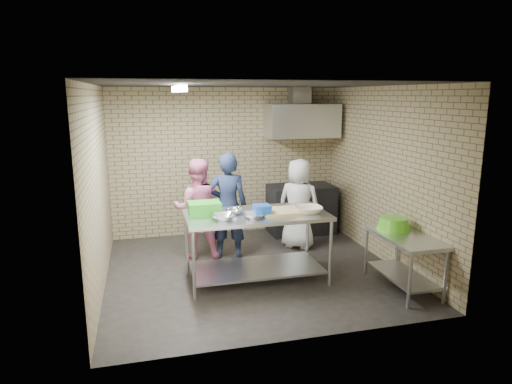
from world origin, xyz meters
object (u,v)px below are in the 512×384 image
(woman_white, at_px, (299,204))
(green_basin, at_px, (394,224))
(green_crate, at_px, (204,208))
(blue_tub, at_px, (262,210))
(stove, at_px, (301,209))
(man_navy, at_px, (228,206))
(prep_table, at_px, (256,247))
(side_counter, at_px, (403,262))
(woman_pink, at_px, (197,209))
(bottle_red, at_px, (301,124))

(woman_white, bearing_deg, green_basin, 153.57)
(green_crate, bearing_deg, blue_tub, -16.35)
(stove, relative_size, blue_tub, 5.55)
(green_crate, height_order, man_navy, man_navy)
(woman_white, bearing_deg, blue_tub, 91.38)
(man_navy, distance_m, woman_white, 1.27)
(prep_table, bearing_deg, man_navy, 101.63)
(side_counter, height_order, stove, stove)
(side_counter, height_order, man_navy, man_navy)
(blue_tub, xyz_separation_m, woman_white, (1.00, 1.29, -0.28))
(side_counter, height_order, green_crate, green_crate)
(side_counter, bearing_deg, woman_white, 112.19)
(green_basin, bearing_deg, green_crate, 166.23)
(green_basin, height_order, woman_pink, woman_pink)
(green_basin, bearing_deg, prep_table, 164.71)
(blue_tub, height_order, woman_pink, woman_pink)
(side_counter, xyz_separation_m, blue_tub, (-1.78, 0.65, 0.67))
(side_counter, distance_m, stove, 2.79)
(stove, distance_m, blue_tub, 2.56)
(side_counter, relative_size, green_crate, 2.77)
(stove, height_order, green_basin, green_basin)
(side_counter, distance_m, woman_pink, 3.17)
(stove, bearing_deg, woman_white, -112.65)
(blue_tub, distance_m, bottle_red, 2.90)
(woman_white, bearing_deg, side_counter, 151.22)
(side_counter, bearing_deg, prep_table, 157.87)
(man_navy, bearing_deg, woman_pink, -3.71)
(prep_table, xyz_separation_m, man_navy, (-0.21, 1.01, 0.36))
(prep_table, xyz_separation_m, woman_white, (1.05, 1.19, 0.28))
(woman_white, bearing_deg, man_navy, 47.37)
(side_counter, xyz_separation_m, green_basin, (-0.02, 0.25, 0.46))
(blue_tub, relative_size, green_basin, 0.47)
(bottle_red, height_order, woman_pink, bottle_red)
(green_crate, height_order, green_basin, green_crate)
(blue_tub, xyz_separation_m, man_navy, (-0.26, 1.11, -0.20))
(blue_tub, height_order, green_basin, blue_tub)
(green_crate, xyz_separation_m, green_basin, (2.51, -0.62, -0.22))
(prep_table, xyz_separation_m, bottle_red, (1.43, 2.24, 1.54))
(side_counter, height_order, woman_white, woman_white)
(bottle_red, xyz_separation_m, woman_pink, (-2.11, -1.09, -1.23))
(prep_table, relative_size, man_navy, 1.15)
(bottle_red, height_order, woman_white, bottle_red)
(green_crate, bearing_deg, stove, 42.10)
(green_basin, xyz_separation_m, woman_pink, (-2.49, 1.65, -0.04))
(bottle_red, distance_m, woman_white, 1.69)
(prep_table, distance_m, bottle_red, 3.08)
(blue_tub, relative_size, man_navy, 0.13)
(stove, relative_size, green_basin, 2.61)
(blue_tub, relative_size, bottle_red, 1.20)
(stove, xyz_separation_m, blue_tub, (-1.33, -2.10, 0.59))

